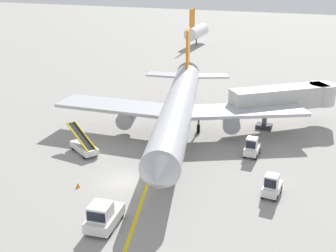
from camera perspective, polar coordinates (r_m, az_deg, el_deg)
ground_plane at (r=39.12m, az=-5.91°, el=-7.31°), size 300.00×300.00×0.00m
taxi_line_yellow at (r=42.77m, az=-1.69°, el=-4.64°), size 20.79×77.41×0.01m
airliner at (r=47.56m, az=1.40°, el=2.45°), size 27.87×34.84×10.10m
jet_bridge at (r=52.83m, az=15.85°, el=3.67°), size 11.58×9.88×4.85m
pushback_tug at (r=32.52m, az=-8.56°, el=-11.70°), size 2.28×3.79×2.20m
baggage_tug_near_wing at (r=44.24m, az=11.06°, el=-2.83°), size 1.35×2.42×2.10m
baggage_tug_by_cargo_door at (r=37.21m, az=13.58°, el=-7.76°), size 1.49×2.49×2.10m
belt_loader_forward_hold at (r=45.13m, az=-11.11°, el=-2.56°), size 4.89×3.75×2.59m
ground_crew_marshaller at (r=38.63m, az=-1.94°, el=-6.06°), size 0.36×0.24×1.70m
safety_cone_nose_left at (r=56.86m, az=-7.68°, el=1.95°), size 0.36×0.36×0.44m
safety_cone_nose_right at (r=48.63m, az=-11.41°, el=-1.57°), size 0.36×0.36×0.44m
safety_cone_wingtip_right at (r=38.65m, az=-11.83°, el=-7.67°), size 0.36×0.36×0.44m
distant_aircraft_far_left at (r=105.16m, az=3.78°, el=12.38°), size 3.00×10.10×8.80m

